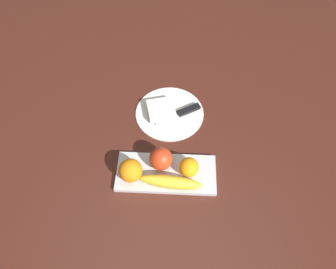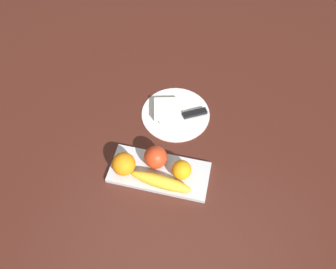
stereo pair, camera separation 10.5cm
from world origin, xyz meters
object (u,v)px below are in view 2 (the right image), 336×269
Objects in this scene: orange_near_banana at (124,164)px; folded_napkin at (167,109)px; fruit_tray at (159,172)px; dinner_plate at (176,113)px; knife at (191,114)px; apple at (156,157)px; orange_near_apple at (182,170)px; banana at (161,182)px.

orange_near_banana is 0.28m from folded_napkin.
dinner_plate is at bearing -90.00° from fruit_tray.
knife is (-0.17, -0.27, -0.04)m from orange_near_banana.
apple is 1.20× the size of orange_near_apple.
folded_napkin is at bearing -82.88° from fruit_tray.
fruit_tray reaches higher than dinner_plate.
banana is 0.30m from knife.
banana is at bearing 110.45° from fruit_tray.
orange_near_apple is 0.25m from knife.
orange_near_apple is at bearing -176.01° from fruit_tray.
orange_near_banana is 0.30× the size of dinner_plate.
dinner_plate is 0.06m from knife.
banana is 0.07m from orange_near_apple.
apple is at bearing 93.49° from folded_napkin.
dinner_plate is (-0.00, -0.25, -0.00)m from fruit_tray.
apple reaches higher than folded_napkin.
folded_napkin is at bearing 104.03° from banana.
banana is at bearing 115.70° from apple.
folded_napkin reaches higher than dinner_plate.
fruit_tray is 0.06m from apple.
orange_near_banana reaches higher than dinner_plate.
orange_near_apple is at bearing -172.41° from orange_near_banana.
banana is 3.14× the size of orange_near_apple.
dinner_plate is 0.04m from folded_napkin.
folded_napkin is at bearing 0.00° from dinner_plate.
apple is (0.02, -0.03, 0.05)m from fruit_tray.
folded_napkin is (0.01, -0.23, -0.03)m from apple.
apple is 0.44× the size of knife.
orange_near_apple is at bearing 106.11° from dinner_plate.
fruit_tray is at bearing -170.08° from orange_near_banana.
knife is at bearing 87.27° from banana.
orange_near_apple reaches higher than dinner_plate.
orange_near_banana reaches higher than folded_napkin.
dinner_plate is at bearing -111.96° from orange_near_banana.
apple and orange_near_banana have the same top height.
apple is 0.09m from orange_near_apple.
orange_near_apple is 0.26m from dinner_plate.
apple reaches higher than orange_near_apple.
banana is (-0.02, 0.04, 0.03)m from fruit_tray.
fruit_tray is 1.64× the size of banana.
fruit_tray is 0.25m from dinner_plate.
orange_near_banana is (0.18, 0.02, 0.01)m from orange_near_apple.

